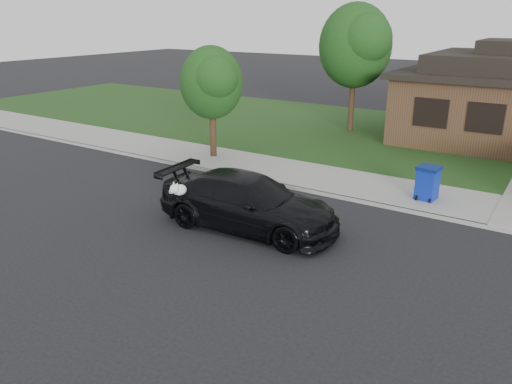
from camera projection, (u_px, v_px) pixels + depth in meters
The scene contains 8 objects.
ground at pixel (316, 242), 13.59m from camera, with size 120.00×120.00×0.00m, color black.
sidewalk at pixel (380, 189), 17.52m from camera, with size 60.00×3.00×0.12m, color gray.
curb at pixel (364, 202), 16.34m from camera, with size 60.00×0.12×0.12m, color gray.
lawn at pixel (438, 143), 23.85m from camera, with size 60.00×13.00×0.13m, color #193814.
sedan at pixel (248, 202), 14.28m from camera, with size 5.49×2.70×1.56m.
recycling_bin at pixel (427, 183), 16.26m from camera, with size 0.74×0.76×1.11m.
tree_0 at pixel (358, 44), 24.49m from camera, with size 3.78×3.60×6.34m.
tree_2 at pixel (212, 82), 20.31m from camera, with size 2.73×2.60×4.59m.
Camera 1 is at (5.32, -11.26, 5.84)m, focal length 35.00 mm.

